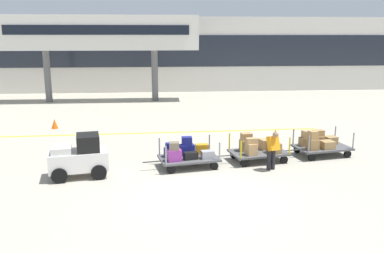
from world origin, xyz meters
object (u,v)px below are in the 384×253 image
object	(u,v)px
baggage_tug	(79,157)
baggage_handler	(273,149)
baggage_cart_lead	(187,154)
baggage_cart_middle	(258,148)
safety_cone_near	(55,124)
baggage_cart_tail	(319,143)

from	to	relation	value
baggage_tug	baggage_handler	size ratio (longest dim) A/B	1.45
baggage_tug	baggage_cart_lead	size ratio (longest dim) A/B	0.73
baggage_handler	baggage_tug	bearing A→B (deg)	-179.18
baggage_cart_middle	safety_cone_near	world-z (taller)	baggage_cart_middle
baggage_cart_tail	baggage_handler	bearing A→B (deg)	-145.86
baggage_cart_tail	baggage_handler	world-z (taller)	baggage_handler
baggage_cart_middle	baggage_cart_tail	size ratio (longest dim) A/B	1.00
baggage_tug	baggage_cart_middle	world-z (taller)	baggage_tug
baggage_cart_middle	baggage_handler	world-z (taller)	baggage_handler
baggage_cart_middle	safety_cone_near	xyz separation A→B (m)	(-9.91, 6.79, -0.26)
baggage_tug	baggage_handler	world-z (taller)	baggage_tug
baggage_cart_lead	baggage_handler	xyz separation A→B (m)	(3.27, -0.67, 0.32)
baggage_cart_middle	baggage_tug	bearing A→B (deg)	-169.47
baggage_cart_lead	safety_cone_near	world-z (taller)	baggage_cart_lead
safety_cone_near	baggage_handler	bearing A→B (deg)	-38.15
baggage_cart_lead	baggage_handler	bearing A→B (deg)	-11.62
baggage_handler	safety_cone_near	distance (m)	12.95
baggage_cart_lead	baggage_handler	world-z (taller)	baggage_handler
baggage_tug	baggage_cart_tail	world-z (taller)	baggage_tug
baggage_cart_lead	baggage_cart_tail	world-z (taller)	baggage_cart_tail
baggage_cart_middle	baggage_cart_tail	distance (m)	2.90
baggage_cart_tail	safety_cone_near	bearing A→B (deg)	153.94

